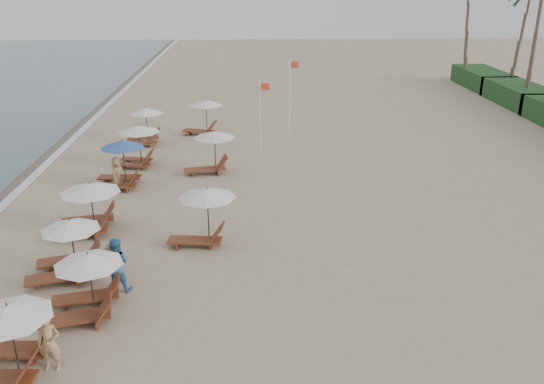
{
  "coord_description": "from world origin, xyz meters",
  "views": [
    {
      "loc": [
        0.01,
        -14.73,
        9.84
      ],
      "look_at": [
        1.0,
        7.32,
        1.3
      ],
      "focal_mm": 37.15,
      "sensor_mm": 36.0,
      "label": 1
    }
  ],
  "objects_px": {
    "inland_station_1": "(210,150)",
    "beachgoer_mid_a": "(116,265)",
    "inland_station_2": "(202,115)",
    "lounger_station_2": "(65,252)",
    "lounger_station_6": "(143,127)",
    "beachgoer_near": "(49,342)",
    "lounger_station_1": "(83,288)",
    "lounger_station_5": "(137,144)",
    "inland_station_0": "(201,213)",
    "beachgoer_mid_b": "(114,265)",
    "lounger_station_3": "(86,208)",
    "beachgoer_far_b": "(117,173)",
    "lounger_station_4": "(118,167)",
    "flag_pole_near": "(261,113)",
    "lounger_station_0": "(2,343)"
  },
  "relations": [
    {
      "from": "lounger_station_3",
      "to": "lounger_station_1",
      "type": "bearing_deg",
      "value": -76.27
    },
    {
      "from": "beachgoer_near",
      "to": "inland_station_2",
      "type": "bearing_deg",
      "value": 87.47
    },
    {
      "from": "lounger_station_4",
      "to": "beachgoer_mid_b",
      "type": "relative_size",
      "value": 1.67
    },
    {
      "from": "inland_station_2",
      "to": "inland_station_0",
      "type": "bearing_deg",
      "value": -86.12
    },
    {
      "from": "inland_station_2",
      "to": "beachgoer_far_b",
      "type": "height_order",
      "value": "inland_station_2"
    },
    {
      "from": "inland_station_1",
      "to": "beachgoer_mid_a",
      "type": "relative_size",
      "value": 1.53
    },
    {
      "from": "lounger_station_2",
      "to": "beachgoer_far_b",
      "type": "height_order",
      "value": "lounger_station_2"
    },
    {
      "from": "lounger_station_6",
      "to": "lounger_station_3",
      "type": "bearing_deg",
      "value": -90.71
    },
    {
      "from": "lounger_station_4",
      "to": "flag_pole_near",
      "type": "xyz_separation_m",
      "value": [
        7.14,
        5.47,
        1.35
      ]
    },
    {
      "from": "lounger_station_4",
      "to": "inland_station_1",
      "type": "height_order",
      "value": "lounger_station_4"
    },
    {
      "from": "lounger_station_2",
      "to": "inland_station_2",
      "type": "xyz_separation_m",
      "value": [
        3.44,
        18.57,
        0.39
      ]
    },
    {
      "from": "lounger_station_0",
      "to": "lounger_station_3",
      "type": "relative_size",
      "value": 0.97
    },
    {
      "from": "lounger_station_3",
      "to": "lounger_station_6",
      "type": "bearing_deg",
      "value": 89.29
    },
    {
      "from": "beachgoer_near",
      "to": "lounger_station_2",
      "type": "bearing_deg",
      "value": 105.19
    },
    {
      "from": "lounger_station_1",
      "to": "inland_station_0",
      "type": "height_order",
      "value": "inland_station_0"
    },
    {
      "from": "beachgoer_mid_b",
      "to": "lounger_station_4",
      "type": "bearing_deg",
      "value": -4.36
    },
    {
      "from": "lounger_station_1",
      "to": "lounger_station_2",
      "type": "bearing_deg",
      "value": 116.94
    },
    {
      "from": "lounger_station_3",
      "to": "beachgoer_near",
      "type": "relative_size",
      "value": 1.7
    },
    {
      "from": "lounger_station_6",
      "to": "inland_station_2",
      "type": "height_order",
      "value": "lounger_station_6"
    },
    {
      "from": "beachgoer_mid_a",
      "to": "flag_pole_near",
      "type": "bearing_deg",
      "value": -106.11
    },
    {
      "from": "lounger_station_2",
      "to": "inland_station_2",
      "type": "distance_m",
      "value": 18.89
    },
    {
      "from": "inland_station_1",
      "to": "beachgoer_mid_a",
      "type": "distance_m",
      "value": 12.05
    },
    {
      "from": "beachgoer_mid_b",
      "to": "beachgoer_far_b",
      "type": "distance_m",
      "value": 9.51
    },
    {
      "from": "lounger_station_0",
      "to": "lounger_station_6",
      "type": "height_order",
      "value": "lounger_station_6"
    },
    {
      "from": "lounger_station_1",
      "to": "inland_station_1",
      "type": "bearing_deg",
      "value": 76.9
    },
    {
      "from": "inland_station_2",
      "to": "lounger_station_2",
      "type": "bearing_deg",
      "value": -100.5
    },
    {
      "from": "inland_station_1",
      "to": "inland_station_2",
      "type": "height_order",
      "value": "same"
    },
    {
      "from": "lounger_station_2",
      "to": "beachgoer_mid_b",
      "type": "height_order",
      "value": "lounger_station_2"
    },
    {
      "from": "inland_station_0",
      "to": "beachgoer_mid_a",
      "type": "xyz_separation_m",
      "value": [
        -2.56,
        -3.32,
        -0.37
      ]
    },
    {
      "from": "lounger_station_1",
      "to": "lounger_station_6",
      "type": "height_order",
      "value": "lounger_station_6"
    },
    {
      "from": "lounger_station_5",
      "to": "inland_station_1",
      "type": "relative_size",
      "value": 0.86
    },
    {
      "from": "lounger_station_6",
      "to": "beachgoer_mid_a",
      "type": "distance_m",
      "value": 17.56
    },
    {
      "from": "lounger_station_3",
      "to": "beachgoer_mid_b",
      "type": "bearing_deg",
      "value": -65.07
    },
    {
      "from": "beachgoer_near",
      "to": "beachgoer_mid_b",
      "type": "relative_size",
      "value": 1.04
    },
    {
      "from": "lounger_station_0",
      "to": "lounger_station_6",
      "type": "bearing_deg",
      "value": 90.0
    },
    {
      "from": "lounger_station_1",
      "to": "lounger_station_5",
      "type": "relative_size",
      "value": 1.05
    },
    {
      "from": "lounger_station_2",
      "to": "beachgoer_mid_b",
      "type": "distance_m",
      "value": 2.03
    },
    {
      "from": "lounger_station_2",
      "to": "lounger_station_5",
      "type": "bearing_deg",
      "value": 88.44
    },
    {
      "from": "lounger_station_2",
      "to": "lounger_station_3",
      "type": "xyz_separation_m",
      "value": [
        -0.21,
        3.6,
        0.12
      ]
    },
    {
      "from": "lounger_station_6",
      "to": "beachgoer_mid_a",
      "type": "xyz_separation_m",
      "value": [
        2.04,
        -17.44,
        -0.14
      ]
    },
    {
      "from": "lounger_station_4",
      "to": "lounger_station_5",
      "type": "relative_size",
      "value": 1.07
    },
    {
      "from": "beachgoer_far_b",
      "to": "beachgoer_near",
      "type": "bearing_deg",
      "value": -162.63
    },
    {
      "from": "lounger_station_6",
      "to": "beachgoer_near",
      "type": "relative_size",
      "value": 1.54
    },
    {
      "from": "lounger_station_2",
      "to": "inland_station_1",
      "type": "xyz_separation_m",
      "value": [
        4.37,
        10.73,
        0.36
      ]
    },
    {
      "from": "inland_station_0",
      "to": "inland_station_1",
      "type": "xyz_separation_m",
      "value": [
        -0.18,
        8.49,
        -0.04
      ]
    },
    {
      "from": "lounger_station_1",
      "to": "inland_station_2",
      "type": "distance_m",
      "value": 21.2
    },
    {
      "from": "beachgoer_far_b",
      "to": "lounger_station_3",
      "type": "bearing_deg",
      "value": -169.56
    },
    {
      "from": "inland_station_0",
      "to": "beachgoer_mid_b",
      "type": "xyz_separation_m",
      "value": [
        -2.7,
        -3.08,
        -0.52
      ]
    },
    {
      "from": "lounger_station_1",
      "to": "beachgoer_mid_b",
      "type": "height_order",
      "value": "lounger_station_1"
    },
    {
      "from": "lounger_station_2",
      "to": "lounger_station_5",
      "type": "relative_size",
      "value": 1.07
    }
  ]
}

